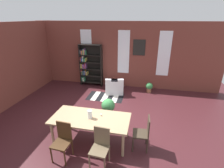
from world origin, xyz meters
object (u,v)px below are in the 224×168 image
(vase_on_table, at_px, (90,114))
(dining_chair_near_left, at_px, (63,140))
(dining_chair_head_right, at_px, (144,132))
(bookshelf_tall, at_px, (89,65))
(potted_plant_by_shelf, at_px, (149,87))
(potted_plant_corner, at_px, (108,106))
(dining_chair_near_right, at_px, (100,146))
(dining_table, at_px, (91,120))
(armchair_white, at_px, (114,87))

(vase_on_table, xyz_separation_m, dining_chair_near_left, (-0.46, -0.72, -0.35))
(dining_chair_head_right, distance_m, bookshelf_tall, 4.97)
(dining_chair_near_left, xyz_separation_m, potted_plant_by_shelf, (2.02, 4.43, -0.25))
(dining_chair_head_right, height_order, potted_plant_corner, dining_chair_head_right)
(dining_chair_near_right, height_order, dining_chair_near_left, same)
(bookshelf_tall, height_order, potted_plant_by_shelf, bookshelf_tall)
(dining_table, distance_m, dining_chair_near_right, 0.88)
(dining_chair_near_right, xyz_separation_m, potted_plant_corner, (-0.32, 2.08, -0.16))
(potted_plant_by_shelf, xyz_separation_m, potted_plant_corner, (-1.39, -2.34, 0.10))
(vase_on_table, relative_size, potted_plant_by_shelf, 0.48)
(bookshelf_tall, bearing_deg, potted_plant_by_shelf, -6.09)
(vase_on_table, relative_size, bookshelf_tall, 0.11)
(potted_plant_corner, bearing_deg, dining_chair_near_left, -106.85)
(vase_on_table, bearing_deg, potted_plant_corner, 82.92)
(dining_chair_near_left, distance_m, potted_plant_by_shelf, 4.87)
(dining_chair_near_right, bearing_deg, potted_plant_corner, 98.72)
(dining_table, height_order, bookshelf_tall, bookshelf_tall)
(vase_on_table, xyz_separation_m, armchair_white, (-0.01, 3.32, -0.58))
(bookshelf_tall, distance_m, potted_plant_by_shelf, 3.11)
(dining_chair_head_right, relative_size, bookshelf_tall, 0.46)
(potted_plant_by_shelf, height_order, potted_plant_corner, potted_plant_corner)
(vase_on_table, bearing_deg, dining_chair_near_right, -55.61)
(dining_table, xyz_separation_m, vase_on_table, (-0.01, 0.00, 0.19))
(dining_chair_head_right, bearing_deg, vase_on_table, -179.81)
(potted_plant_by_shelf, bearing_deg, dining_chair_near_right, -103.64)
(dining_chair_near_right, height_order, dining_chair_head_right, same)
(dining_chair_head_right, xyz_separation_m, armchair_white, (-1.45, 3.32, -0.23))
(vase_on_table, bearing_deg, dining_chair_near_left, -122.80)
(dining_table, xyz_separation_m, armchair_white, (-0.02, 3.32, -0.40))
(dining_chair_head_right, xyz_separation_m, potted_plant_corner, (-1.27, 1.36, -0.16))
(dining_chair_head_right, bearing_deg, potted_plant_by_shelf, 88.07)
(dining_chair_near_left, relative_size, potted_plant_corner, 1.50)
(dining_chair_near_right, relative_size, bookshelf_tall, 0.46)
(dining_chair_near_left, bearing_deg, dining_table, 56.68)
(dining_chair_head_right, bearing_deg, dining_table, -179.81)
(armchair_white, bearing_deg, dining_table, -89.70)
(vase_on_table, distance_m, dining_chair_near_right, 0.93)
(dining_table, height_order, potted_plant_corner, dining_table)
(dining_chair_head_right, height_order, armchair_white, dining_chair_head_right)
(potted_plant_corner, bearing_deg, vase_on_table, -97.08)
(dining_table, distance_m, vase_on_table, 0.19)
(dining_chair_near_right, distance_m, potted_plant_corner, 2.11)
(bookshelf_tall, xyz_separation_m, potted_plant_corner, (1.60, -2.66, -0.69))
(vase_on_table, distance_m, dining_chair_head_right, 1.48)
(vase_on_table, xyz_separation_m, dining_chair_near_right, (0.49, -0.72, -0.35))
(vase_on_table, relative_size, armchair_white, 0.24)
(dining_chair_near_right, distance_m, armchair_white, 4.08)
(dining_table, relative_size, dining_chair_head_right, 2.22)
(dining_chair_head_right, bearing_deg, armchair_white, 113.54)
(vase_on_table, distance_m, armchair_white, 3.37)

